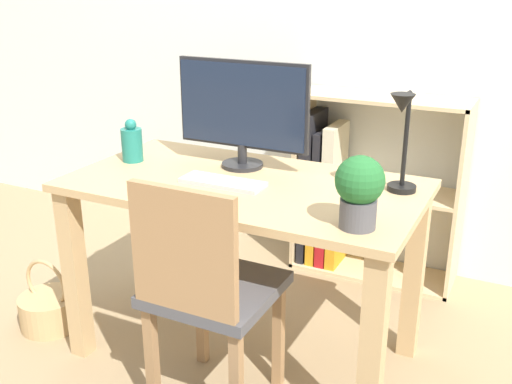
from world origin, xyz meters
The scene contains 11 objects.
ground_plane centered at (0.00, 0.00, 0.00)m, with size 10.00×10.00×0.00m, color #997F5B.
wall_back centered at (0.00, 1.07, 1.30)m, with size 8.00×0.05×2.60m.
desk centered at (0.00, 0.00, 0.59)m, with size 1.28×0.69×0.73m.
monitor centered at (-0.09, 0.16, 0.96)m, with size 0.54×0.16×0.41m.
keyboard centered at (-0.05, -0.06, 0.74)m, with size 0.31×0.11×0.02m.
vase centered at (-0.52, 0.03, 0.80)m, with size 0.08×0.08×0.17m.
desk_lamp centered at (0.54, 0.10, 0.94)m, with size 0.10×0.19×0.36m.
potted_plant centered at (0.49, -0.22, 0.85)m, with size 0.15×0.15×0.22m.
chair centered at (0.04, -0.35, 0.47)m, with size 0.40×0.40×0.86m.
bookshelf centered at (0.12, 0.90, 0.41)m, with size 0.80×0.28×0.91m.
basket centered at (-0.84, -0.20, 0.08)m, with size 0.25×0.25×0.31m.
Camera 1 is at (0.95, -1.82, 1.44)m, focal length 42.00 mm.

